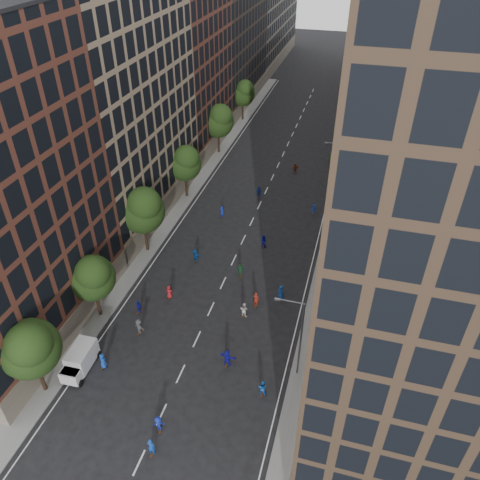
{
  "coord_description": "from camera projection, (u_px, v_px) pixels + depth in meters",
  "views": [
    {
      "loc": [
        13.05,
        -16.84,
        36.15
      ],
      "look_at": [
        0.35,
        28.66,
        2.0
      ],
      "focal_mm": 35.0,
      "sensor_mm": 36.0,
      "label": 1
    }
  ],
  "objects": [
    {
      "name": "streetlamp_near",
      "position": [
        299.0,
        335.0,
        41.25
      ],
      "size": [
        2.64,
        0.22,
        9.06
      ],
      "color": "#595B60",
      "rests_on": "ground"
    },
    {
      "name": "tree_left_5",
      "position": [
        243.0,
        93.0,
        92.34
      ],
      "size": [
        4.8,
        4.8,
        8.33
      ],
      "color": "black",
      "rests_on": "ground"
    },
    {
      "name": "skater_11",
      "position": [
        196.0,
        255.0,
        57.59
      ],
      "size": [
        1.67,
        1.13,
        1.73
      ],
      "primitive_type": "imported",
      "rotation": [
        0.0,
        0.0,
        2.71
      ],
      "color": "#124998",
      "rests_on": "ground"
    },
    {
      "name": "tree_left_0",
      "position": [
        30.0,
        348.0,
        39.09
      ],
      "size": [
        5.2,
        5.2,
        8.83
      ],
      "color": "black",
      "rests_on": "ground"
    },
    {
      "name": "skater_0",
      "position": [
        103.0,
        361.0,
        44.3
      ],
      "size": [
        1.01,
        0.86,
        1.75
      ],
      "primitive_type": "imported",
      "rotation": [
        0.0,
        0.0,
        2.72
      ],
      "color": "#143EA5",
      "rests_on": "ground"
    },
    {
      "name": "bldg_left_d",
      "position": [
        219.0,
        24.0,
        95.95
      ],
      "size": [
        14.0,
        28.0,
        32.0
      ],
      "primitive_type": "cube",
      "color": "#2E241E",
      "rests_on": "ground"
    },
    {
      "name": "skater_3",
      "position": [
        159.0,
        424.0,
        39.05
      ],
      "size": [
        1.17,
        0.95,
        1.57
      ],
      "primitive_type": "imported",
      "rotation": [
        0.0,
        0.0,
        3.56
      ],
      "color": "#1326A1",
      "rests_on": "ground"
    },
    {
      "name": "bldg_right_d",
      "position": [
        409.0,
        18.0,
        105.42
      ],
      "size": [
        14.0,
        40.0,
        30.0
      ],
      "primitive_type": "cube",
      "color": "#403022",
      "rests_on": "ground"
    },
    {
      "name": "bldg_right_c",
      "position": [
        415.0,
        40.0,
        78.2
      ],
      "size": [
        14.0,
        26.0,
        35.0
      ],
      "primitive_type": "cube",
      "color": "#977E63",
      "rests_on": "ground"
    },
    {
      "name": "sidewalk_left",
      "position": [
        199.0,
        173.0,
        76.82
      ],
      "size": [
        4.0,
        105.0,
        0.15
      ],
      "primitive_type": "cube",
      "color": "slate",
      "rests_on": "ground"
    },
    {
      "name": "ground",
      "position": [
        259.0,
        207.0,
        68.4
      ],
      "size": [
        240.0,
        240.0,
        0.0
      ],
      "primitive_type": "plane",
      "color": "black",
      "rests_on": "ground"
    },
    {
      "name": "bldg_left_e",
      "position": [
        258.0,
        10.0,
        124.24
      ],
      "size": [
        14.0,
        40.0,
        26.0
      ],
      "primitive_type": "cube",
      "color": "#5D574D",
      "rests_on": "ground"
    },
    {
      "name": "bldg_left_b",
      "position": [
        105.0,
        91.0,
        58.67
      ],
      "size": [
        14.0,
        26.0,
        34.0
      ],
      "primitive_type": "cube",
      "color": "#977E63",
      "rests_on": "ground"
    },
    {
      "name": "tree_right_a",
      "position": [
        347.0,
        158.0,
        68.74
      ],
      "size": [
        5.0,
        5.0,
        8.39
      ],
      "color": "black",
      "rests_on": "ground"
    },
    {
      "name": "skater_7",
      "position": [
        256.0,
        300.0,
        51.09
      ],
      "size": [
        0.73,
        0.52,
        1.89
      ],
      "primitive_type": "imported",
      "rotation": [
        0.0,
        0.0,
        3.04
      ],
      "color": "maroon",
      "rests_on": "ground"
    },
    {
      "name": "skater_15",
      "position": [
        314.0,
        209.0,
        66.46
      ],
      "size": [
        1.08,
        0.77,
        1.51
      ],
      "primitive_type": "imported",
      "rotation": [
        0.0,
        0.0,
        3.38
      ],
      "color": "#13399F",
      "rests_on": "ground"
    },
    {
      "name": "skater_17",
      "position": [
        295.0,
        169.0,
        76.61
      ],
      "size": [
        1.49,
        0.73,
        1.54
      ],
      "primitive_type": "imported",
      "rotation": [
        0.0,
        0.0,
        3.34
      ],
      "color": "maroon",
      "rests_on": "ground"
    },
    {
      "name": "skater_14",
      "position": [
        264.0,
        241.0,
        59.99
      ],
      "size": [
        1.01,
        0.89,
        1.77
      ],
      "primitive_type": "imported",
      "rotation": [
        0.0,
        0.0,
        2.85
      ],
      "color": "#161DB9",
      "rests_on": "ground"
    },
    {
      "name": "bldg_left_c",
      "position": [
        176.0,
        65.0,
        78.38
      ],
      "size": [
        14.0,
        20.0,
        28.0
      ],
      "primitive_type": "cube",
      "color": "brown",
      "rests_on": "ground"
    },
    {
      "name": "bldg_right_b",
      "position": [
        419.0,
        99.0,
        57.71
      ],
      "size": [
        14.0,
        28.0,
        33.0
      ],
      "primitive_type": "cube",
      "color": "#5D574D",
      "rests_on": "ground"
    },
    {
      "name": "skater_4",
      "position": [
        139.0,
        307.0,
        50.41
      ],
      "size": [
        0.97,
        0.7,
        1.53
      ],
      "primitive_type": "imported",
      "rotation": [
        0.0,
        0.0,
        2.73
      ],
      "color": "#121697",
      "rests_on": "ground"
    },
    {
      "name": "skater_13",
      "position": [
        222.0,
        212.0,
        65.58
      ],
      "size": [
        0.74,
        0.58,
        1.8
      ],
      "primitive_type": "imported",
      "rotation": [
        0.0,
        0.0,
        2.9
      ],
      "color": "#152DAC",
      "rests_on": "ground"
    },
    {
      "name": "cargo_van",
      "position": [
        80.0,
        360.0,
        44.0
      ],
      "size": [
        2.18,
        4.38,
        2.29
      ],
      "rotation": [
        0.0,
        0.0,
        0.04
      ],
      "color": "white",
      "rests_on": "ground"
    },
    {
      "name": "tree_left_3",
      "position": [
        185.0,
        162.0,
        67.27
      ],
      "size": [
        5.0,
        5.0,
        8.58
      ],
      "color": "black",
      "rests_on": "ground"
    },
    {
      "name": "streetlamp_far",
      "position": [
        338.0,
        169.0,
        67.01
      ],
      "size": [
        2.64,
        0.22,
        9.06
      ],
      "color": "#595B60",
      "rests_on": "ground"
    },
    {
      "name": "skater_8",
      "position": [
        244.0,
        310.0,
        49.88
      ],
      "size": [
        0.97,
        0.83,
        1.75
      ],
      "primitive_type": "imported",
      "rotation": [
        0.0,
        0.0,
        2.93
      ],
      "color": "silver",
      "rests_on": "ground"
    },
    {
      "name": "skater_9",
      "position": [
        139.0,
        327.0,
        47.84
      ],
      "size": [
        1.29,
        0.95,
        1.79
      ],
      "primitive_type": "imported",
      "rotation": [
        0.0,
        0.0,
        2.88
      ],
      "color": "#3C3D41",
      "rests_on": "ground"
    },
    {
      "name": "skater_2",
      "position": [
        262.0,
        388.0,
        41.92
      ],
      "size": [
        0.83,
        0.66,
        1.67
      ],
      "primitive_type": "imported",
      "rotation": [
        0.0,
        0.0,
        3.11
      ],
      "color": "blue",
      "rests_on": "ground"
    },
    {
      "name": "skater_6",
      "position": [
        169.0,
        292.0,
        52.21
      ],
      "size": [
        0.82,
        0.55,
        1.65
      ],
      "primitive_type": "imported",
      "rotation": [
        0.0,
        0.0,
        3.11
      ],
      "color": "maroon",
      "rests_on": "ground"
    },
    {
      "name": "skater_12",
      "position": [
        281.0,
        292.0,
        52.17
      ],
      "size": [
        0.96,
        0.81,
        1.68
      ],
      "primitive_type": "imported",
      "rotation": [
        0.0,
        0.0,
        2.75
      ],
      "color": "#123D99",
      "rests_on": "ground"
    },
    {
      "name": "skater_10",
      "position": [
        240.0,
        271.0,
        55.19
      ],
      "size": [
        1.08,
        0.57,
        1.75
      ],
      "primitive_type": "imported",
      "rotation": [
        0.0,
        0.0,
        3.28
      ],
      "color": "#1C5F2E",
      "rests_on": "ground"
    },
    {
      "name": "bldg_right_a",
      "position": [
        435.0,
        208.0,
        34.2
      ],
      "size": [
        14.0,
        30.0,
        36.0
      ],
      "primitive_type": "cube",
      "color": "#403022",
      "rests_on": "ground"
    },
    {
      "name": "sidewalk_right",
      "position": [
        346.0,
        193.0,
        71.59
      ],
      "size": [
        4.0,
        105.0,
        0.15
      ],
      "primitive_type": "cube",
      "color": "slate",
      "rests_on": "ground"
    },
    {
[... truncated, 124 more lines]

